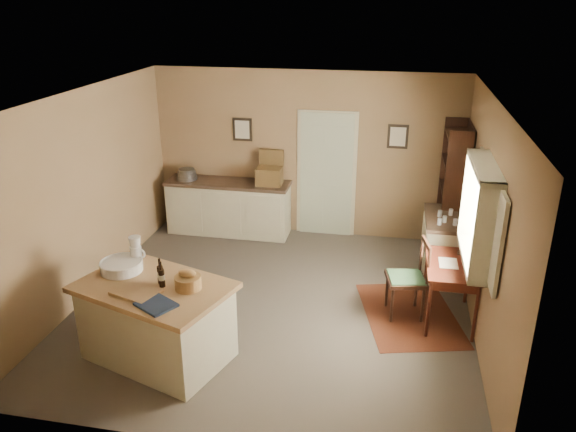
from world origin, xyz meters
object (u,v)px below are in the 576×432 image
(work_island, at_px, (156,319))
(shelving_unit, at_px, (456,192))
(sideboard, at_px, (229,206))
(right_cabinet, at_px, (444,246))
(writing_desk, at_px, (452,270))
(desk_chair, at_px, (406,279))

(work_island, distance_m, shelving_unit, 4.77)
(sideboard, bearing_deg, right_cabinet, -14.79)
(sideboard, height_order, writing_desk, sideboard)
(desk_chair, bearing_deg, sideboard, 133.10)
(shelving_unit, bearing_deg, sideboard, 176.81)
(writing_desk, height_order, desk_chair, desk_chair)
(writing_desk, xyz_separation_m, desk_chair, (-0.53, -0.00, -0.18))
(work_island, xyz_separation_m, sideboard, (-0.22, 3.52, -0.00))
(work_island, relative_size, desk_chair, 1.85)
(writing_desk, bearing_deg, sideboard, 148.59)
(right_cabinet, xyz_separation_m, shelving_unit, (0.15, 0.71, 0.57))
(work_island, relative_size, sideboard, 0.90)
(right_cabinet, bearing_deg, shelving_unit, 77.72)
(writing_desk, relative_size, shelving_unit, 0.48)
(desk_chair, bearing_deg, work_island, -163.15)
(work_island, height_order, writing_desk, work_island)
(work_island, xyz_separation_m, shelving_unit, (3.37, 3.32, 0.55))
(sideboard, relative_size, desk_chair, 2.06)
(shelving_unit, bearing_deg, desk_chair, -109.83)
(desk_chair, bearing_deg, writing_desk, -10.85)
(work_island, height_order, shelving_unit, shelving_unit)
(right_cabinet, bearing_deg, sideboard, 165.21)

